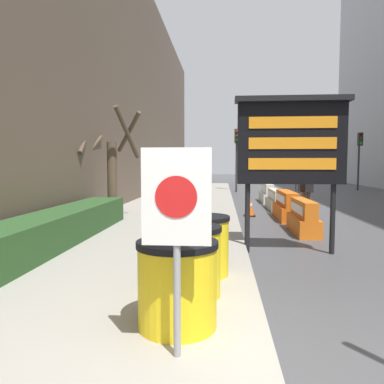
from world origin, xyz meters
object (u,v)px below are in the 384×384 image
at_px(message_board, 291,142).
at_px(jersey_barrier_cream, 275,201).
at_px(barrel_drum_back, 202,245).
at_px(warning_sign, 177,214).
at_px(traffic_cone_near, 307,207).
at_px(traffic_cone_mid, 250,206).
at_px(jersey_barrier_orange_near, 303,219).
at_px(barrel_drum_middle, 189,261).
at_px(traffic_light_far_side, 360,149).
at_px(jersey_barrier_white, 267,194).
at_px(jersey_barrier_orange_far, 287,207).
at_px(barrel_drum_foreground, 177,284).
at_px(pedestrian_worker, 298,177).
at_px(traffic_light_near_curb, 237,147).
at_px(pedestrian_passerby, 307,186).

relative_size(message_board, jersey_barrier_cream, 1.41).
distance_m(barrel_drum_back, warning_sign, 2.43).
distance_m(traffic_cone_near, traffic_cone_mid, 1.94).
distance_m(jersey_barrier_orange_near, traffic_cone_near, 3.35).
xyz_separation_m(barrel_drum_middle, traffic_light_far_side, (9.22, 20.73, 2.15)).
xyz_separation_m(jersey_barrier_cream, jersey_barrier_white, (-0.00, 2.63, 0.04)).
relative_size(message_board, traffic_cone_near, 4.82).
bearing_deg(jersey_barrier_cream, warning_sign, -101.71).
height_order(jersey_barrier_orange_far, traffic_cone_mid, jersey_barrier_orange_far).
bearing_deg(message_board, jersey_barrier_cream, 84.24).
xyz_separation_m(barrel_drum_foreground, jersey_barrier_cream, (2.43, 10.87, -0.24)).
xyz_separation_m(barrel_drum_middle, barrel_drum_back, (0.11, 0.87, 0.00)).
bearing_deg(warning_sign, jersey_barrier_white, 80.43).
bearing_deg(traffic_light_far_side, traffic_cone_mid, -121.93).
height_order(message_board, jersey_barrier_orange_far, message_board).
bearing_deg(traffic_cone_mid, jersey_barrier_cream, 60.74).
xyz_separation_m(barrel_drum_foreground, barrel_drum_back, (0.14, 1.74, 0.00)).
bearing_deg(jersey_barrier_white, jersey_barrier_orange_far, -90.00).
height_order(traffic_light_far_side, pedestrian_worker, traffic_light_far_side).
relative_size(jersey_barrier_orange_near, traffic_light_near_curb, 0.46).
bearing_deg(barrel_drum_middle, jersey_barrier_white, 79.22).
distance_m(jersey_barrier_white, traffic_cone_mid, 4.74).
distance_m(barrel_drum_middle, pedestrian_passerby, 8.41).
bearing_deg(pedestrian_worker, warning_sign, 43.80).
distance_m(warning_sign, jersey_barrier_white, 14.29).
xyz_separation_m(warning_sign, message_board, (1.65, 4.34, 0.81)).
relative_size(traffic_light_far_side, pedestrian_passerby, 2.19).
bearing_deg(pedestrian_worker, jersey_barrier_orange_far, 44.61).
distance_m(traffic_cone_mid, pedestrian_worker, 8.83).
height_order(jersey_barrier_white, traffic_cone_mid, jersey_barrier_white).
height_order(barrel_drum_middle, traffic_light_near_curb, traffic_light_near_curb).
distance_m(jersey_barrier_orange_far, jersey_barrier_white, 5.15).
height_order(jersey_barrier_cream, pedestrian_worker, pedestrian_worker).
height_order(warning_sign, jersey_barrier_white, warning_sign).
distance_m(jersey_barrier_cream, traffic_cone_mid, 2.27).
relative_size(jersey_barrier_cream, pedestrian_passerby, 1.24).
height_order(barrel_drum_back, traffic_cone_mid, barrel_drum_back).
distance_m(traffic_light_near_curb, pedestrian_passerby, 11.12).
height_order(jersey_barrier_orange_near, jersey_barrier_orange_far, jersey_barrier_orange_far).
bearing_deg(jersey_barrier_white, message_board, -94.21).
bearing_deg(pedestrian_passerby, barrel_drum_back, -34.07).
xyz_separation_m(jersey_barrier_orange_far, traffic_light_far_side, (6.81, 13.26, 2.33)).
relative_size(jersey_barrier_white, traffic_cone_near, 3.44).
height_order(message_board, pedestrian_passerby, message_board).
height_order(barrel_drum_foreground, jersey_barrier_cream, barrel_drum_foreground).
distance_m(traffic_cone_near, traffic_light_far_side, 14.01).
bearing_deg(traffic_cone_near, jersey_barrier_white, 100.69).
xyz_separation_m(barrel_drum_foreground, jersey_barrier_white, (2.43, 13.49, -0.20)).
bearing_deg(traffic_light_near_curb, barrel_drum_middle, -93.81).
distance_m(warning_sign, jersey_barrier_orange_far, 9.27).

